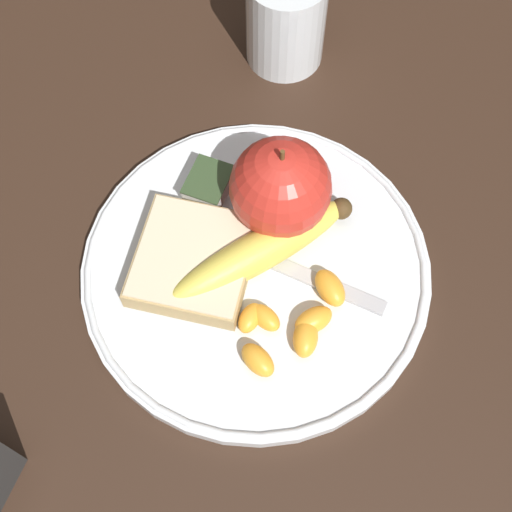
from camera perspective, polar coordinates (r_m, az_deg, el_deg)
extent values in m
plane|color=#332116|center=(0.58, 0.00, -1.39)|extent=(3.00, 3.00, 0.00)
cylinder|color=silver|center=(0.58, 0.00, -1.14)|extent=(0.28, 0.28, 0.01)
torus|color=silver|center=(0.57, 0.00, -0.88)|extent=(0.28, 0.28, 0.01)
cylinder|color=silver|center=(0.68, 2.40, 18.41)|extent=(0.07, 0.07, 0.09)
cylinder|color=yellow|center=(0.69, 2.38, 17.99)|extent=(0.06, 0.06, 0.07)
sphere|color=red|center=(0.56, 1.70, 5.57)|extent=(0.08, 0.08, 0.08)
cylinder|color=brown|center=(0.52, 1.83, 8.15)|extent=(0.00, 0.00, 0.01)
ellipsoid|color=#E0CC4C|center=(0.56, 0.49, 0.29)|extent=(0.15, 0.12, 0.03)
sphere|color=#473319|center=(0.58, 6.84, 3.79)|extent=(0.02, 0.02, 0.02)
cube|color=tan|center=(0.56, -4.99, -0.36)|extent=(0.11, 0.10, 0.02)
cube|color=beige|center=(0.56, -4.99, -0.36)|extent=(0.10, 0.10, 0.02)
cube|color=#B2B2B7|center=(0.57, 4.97, -2.00)|extent=(0.02, 0.11, 0.00)
cube|color=#B2B2B7|center=(0.58, -2.40, 1.13)|extent=(0.03, 0.05, 0.00)
cube|color=silver|center=(0.60, -3.80, 5.61)|extent=(0.04, 0.03, 0.02)
cube|color=#334728|center=(0.59, -3.87, 6.16)|extent=(0.04, 0.03, 0.00)
ellipsoid|color=#F9A32D|center=(0.55, 0.75, -4.95)|extent=(0.03, 0.03, 0.02)
ellipsoid|color=#F9A32D|center=(0.56, 5.78, -2.98)|extent=(0.04, 0.04, 0.02)
ellipsoid|color=#F9A32D|center=(0.54, 3.98, -6.53)|extent=(0.04, 0.03, 0.02)
ellipsoid|color=#F9A32D|center=(0.55, -0.48, -4.98)|extent=(0.03, 0.02, 0.01)
ellipsoid|color=#F9A32D|center=(0.55, 4.62, -5.14)|extent=(0.04, 0.03, 0.02)
ellipsoid|color=#F9A32D|center=(0.53, 0.14, -8.32)|extent=(0.03, 0.04, 0.02)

